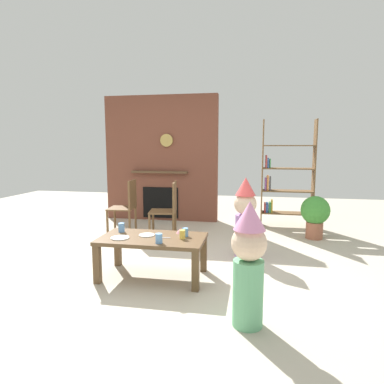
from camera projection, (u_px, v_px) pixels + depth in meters
The scene contains 17 objects.
ground_plane at pixel (173, 269), 3.94m from camera, with size 12.00×12.00×0.00m, color #BCB29E.
brick_fireplace_feature at pixel (161, 159), 6.47m from camera, with size 2.20×0.28×2.40m.
bookshelf at pixel (283, 179), 5.90m from camera, with size 0.90×0.28×1.90m.
coffee_table at pixel (153, 243), 3.64m from camera, with size 1.14×0.63×0.45m.
paper_cup_near_left at pixel (159, 238), 3.40m from camera, with size 0.07×0.07×0.10m, color #669EE0.
paper_cup_near_right at pixel (185, 232), 3.66m from camera, with size 0.06×0.06×0.09m, color #669EE0.
paper_cup_center at pixel (182, 234), 3.56m from camera, with size 0.06×0.06×0.10m, color #F2CC4C.
paper_cup_far_left at pixel (121, 228), 3.84m from camera, with size 0.07×0.07×0.10m, color #669EE0.
paper_plate_front at pixel (147, 235), 3.69m from camera, with size 0.17×0.17×0.01m, color white.
paper_plate_rear at pixel (120, 238), 3.58m from camera, with size 0.20×0.20×0.01m, color white.
birthday_cake_slice at pixel (181, 230), 3.80m from camera, with size 0.10×0.10×0.06m, color pink.
table_fork at pixel (164, 238), 3.60m from camera, with size 0.15×0.02×0.01m, color silver.
child_with_cone_hat at pixel (249, 261), 2.62m from camera, with size 0.28×0.28×1.02m.
child_in_pink at pixel (245, 215), 4.31m from camera, with size 0.29×0.29×1.05m.
dining_chair_left at pixel (127, 204), 5.39m from camera, with size 0.43×0.43×0.90m.
dining_chair_middle at pixel (169, 207), 5.12m from camera, with size 0.45×0.45×0.90m.
potted_plant_tall at pixel (315, 214), 5.18m from camera, with size 0.44×0.44×0.67m.
Camera 1 is at (0.90, -3.68, 1.44)m, focal length 31.13 mm.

